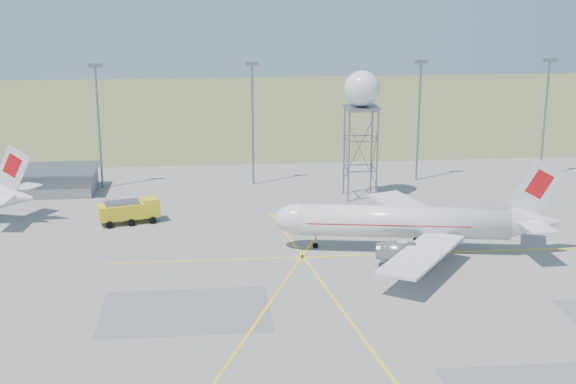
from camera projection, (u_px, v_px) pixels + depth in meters
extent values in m
plane|color=gray|center=(402.00, 371.00, 72.79)|extent=(400.00, 400.00, 0.00)
cube|color=#566034|center=(277.00, 108.00, 206.89)|extent=(400.00, 120.00, 0.03)
cube|color=gray|center=(38.00, 182.00, 129.48)|extent=(18.00, 9.00, 3.60)
cube|color=slate|center=(37.00, 170.00, 128.95)|extent=(19.00, 10.00, 0.30)
cylinder|color=slate|center=(99.00, 128.00, 130.08)|extent=(0.36, 0.36, 20.00)
cube|color=slate|center=(95.00, 65.00, 127.31)|extent=(2.20, 0.50, 0.60)
cylinder|color=slate|center=(253.00, 126.00, 132.38)|extent=(0.36, 0.36, 20.00)
cube|color=slate|center=(252.00, 64.00, 129.60)|extent=(2.20, 0.50, 0.60)
cylinder|color=slate|center=(419.00, 123.00, 134.95)|extent=(0.36, 0.36, 20.00)
cube|color=slate|center=(421.00, 62.00, 132.17)|extent=(2.20, 0.50, 0.60)
cylinder|color=slate|center=(545.00, 120.00, 136.96)|extent=(0.36, 0.36, 20.00)
cube|color=slate|center=(550.00, 60.00, 134.19)|extent=(2.20, 0.50, 0.60)
cylinder|color=silver|center=(404.00, 222.00, 102.52)|extent=(26.98, 8.47, 4.10)
ellipsoid|color=silver|center=(300.00, 219.00, 103.44)|extent=(7.15, 5.14, 4.10)
cube|color=black|center=(290.00, 215.00, 103.35)|extent=(1.91, 2.48, 1.00)
cone|color=silver|center=(534.00, 222.00, 101.31)|extent=(6.75, 5.07, 4.10)
cube|color=silver|center=(537.00, 189.00, 100.14)|extent=(6.53, 1.39, 7.72)
cube|color=#BB0C11|center=(539.00, 184.00, 99.93)|extent=(3.54, 0.93, 3.96)
cube|color=silver|center=(525.00, 211.00, 104.36)|extent=(4.17, 6.11, 0.18)
cube|color=silver|center=(536.00, 226.00, 98.06)|extent=(4.17, 6.11, 0.18)
cube|color=silver|center=(410.00, 208.00, 111.56)|extent=(9.37, 17.13, 0.37)
cube|color=silver|center=(422.00, 254.00, 93.84)|extent=(13.55, 16.21, 0.37)
cylinder|color=slate|center=(393.00, 222.00, 108.83)|extent=(4.64, 3.04, 2.36)
cylinder|color=slate|center=(398.00, 252.00, 97.41)|extent=(4.64, 3.04, 2.36)
cube|color=#BB0C11|center=(388.00, 220.00, 102.64)|extent=(20.92, 7.49, 0.12)
cylinder|color=black|center=(315.00, 245.00, 104.23)|extent=(0.83, 0.83, 0.92)
cube|color=black|center=(419.00, 247.00, 103.32)|extent=(2.03, 6.24, 0.92)
cylinder|color=slate|center=(419.00, 244.00, 103.19)|extent=(0.28, 0.28, 1.85)
cone|color=silver|center=(15.00, 197.00, 113.49)|extent=(6.58, 5.37, 3.79)
cube|color=silver|center=(12.00, 170.00, 112.41)|extent=(5.85, 2.16, 7.12)
cube|color=#BB0C11|center=(13.00, 165.00, 112.19)|extent=(3.20, 1.32, 3.65)
cube|color=silver|center=(23.00, 188.00, 116.30)|extent=(4.50, 5.89, 0.17)
cylinder|color=slate|center=(349.00, 156.00, 123.06)|extent=(0.27, 0.27, 14.44)
cylinder|color=slate|center=(377.00, 156.00, 123.47)|extent=(0.27, 0.27, 14.44)
cylinder|color=slate|center=(372.00, 149.00, 127.73)|extent=(0.27, 0.27, 14.44)
cylinder|color=slate|center=(344.00, 150.00, 127.32)|extent=(0.27, 0.27, 14.44)
cube|color=slate|center=(362.00, 107.00, 123.43)|extent=(5.04, 5.04, 0.28)
sphere|color=silver|center=(362.00, 89.00, 122.65)|extent=(5.55, 5.55, 5.55)
cube|color=yellow|center=(129.00, 210.00, 114.00)|extent=(9.00, 5.01, 2.09)
cube|color=yellow|center=(150.00, 202.00, 114.80)|extent=(2.90, 3.17, 1.33)
cube|color=black|center=(154.00, 201.00, 115.00)|extent=(0.74, 2.41, 0.95)
cube|color=slate|center=(122.00, 203.00, 113.33)|extent=(5.19, 3.45, 0.38)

